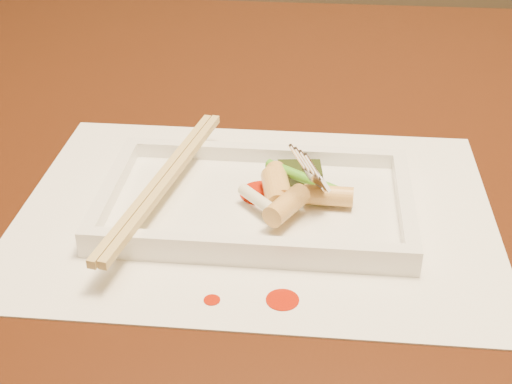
# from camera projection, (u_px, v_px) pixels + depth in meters

# --- Properties ---
(table) EXTENTS (1.40, 0.90, 0.75)m
(table) POSITION_uv_depth(u_px,v_px,m) (341.00, 219.00, 0.78)
(table) COLOR black
(table) RESTS_ON ground
(placemat) EXTENTS (0.40, 0.30, 0.00)m
(placemat) POSITION_uv_depth(u_px,v_px,m) (256.00, 211.00, 0.61)
(placemat) COLOR white
(placemat) RESTS_ON table
(sauce_splatter_a) EXTENTS (0.02, 0.02, 0.00)m
(sauce_splatter_a) POSITION_uv_depth(u_px,v_px,m) (283.00, 300.00, 0.51)
(sauce_splatter_a) COLOR #AB1905
(sauce_splatter_a) RESTS_ON placemat
(sauce_splatter_b) EXTENTS (0.01, 0.01, 0.00)m
(sauce_splatter_b) POSITION_uv_depth(u_px,v_px,m) (212.00, 300.00, 0.51)
(sauce_splatter_b) COLOR #AB1905
(sauce_splatter_b) RESTS_ON placemat
(plate_base) EXTENTS (0.26, 0.16, 0.01)m
(plate_base) POSITION_uv_depth(u_px,v_px,m) (256.00, 206.00, 0.60)
(plate_base) COLOR white
(plate_base) RESTS_ON placemat
(plate_rim_far) EXTENTS (0.26, 0.01, 0.01)m
(plate_rim_far) POSITION_uv_depth(u_px,v_px,m) (264.00, 153.00, 0.66)
(plate_rim_far) COLOR white
(plate_rim_far) RESTS_ON plate_base
(plate_rim_near) EXTENTS (0.26, 0.01, 0.01)m
(plate_rim_near) POSITION_uv_depth(u_px,v_px,m) (247.00, 247.00, 0.54)
(plate_rim_near) COLOR white
(plate_rim_near) RESTS_ON plate_base
(plate_rim_left) EXTENTS (0.01, 0.14, 0.01)m
(plate_rim_left) POSITION_uv_depth(u_px,v_px,m) (112.00, 188.00, 0.61)
(plate_rim_left) COLOR white
(plate_rim_left) RESTS_ON plate_base
(plate_rim_right) EXTENTS (0.01, 0.14, 0.01)m
(plate_rim_right) POSITION_uv_depth(u_px,v_px,m) (405.00, 203.00, 0.59)
(plate_rim_right) COLOR white
(plate_rim_right) RESTS_ON plate_base
(veg_piece) EXTENTS (0.04, 0.03, 0.01)m
(veg_piece) POSITION_uv_depth(u_px,v_px,m) (300.00, 173.00, 0.63)
(veg_piece) COLOR black
(veg_piece) RESTS_ON plate_base
(scallion_white) EXTENTS (0.03, 0.04, 0.01)m
(scallion_white) POSITION_uv_depth(u_px,v_px,m) (257.00, 199.00, 0.58)
(scallion_white) COLOR #EAEACC
(scallion_white) RESTS_ON plate_base
(scallion_green) EXTENTS (0.08, 0.05, 0.01)m
(scallion_green) POSITION_uv_depth(u_px,v_px,m) (307.00, 179.00, 0.61)
(scallion_green) COLOR #399017
(scallion_green) RESTS_ON plate_base
(chopstick_a) EXTENTS (0.05, 0.24, 0.01)m
(chopstick_a) POSITION_uv_depth(u_px,v_px,m) (159.00, 180.00, 0.60)
(chopstick_a) COLOR tan
(chopstick_a) RESTS_ON plate_rim_near
(chopstick_b) EXTENTS (0.05, 0.24, 0.01)m
(chopstick_b) POSITION_uv_depth(u_px,v_px,m) (169.00, 180.00, 0.60)
(chopstick_b) COLOR tan
(chopstick_b) RESTS_ON plate_rim_near
(fork) EXTENTS (0.09, 0.10, 0.14)m
(fork) POSITION_uv_depth(u_px,v_px,m) (345.00, 117.00, 0.57)
(fork) COLOR silver
(fork) RESTS_ON plate_base
(sauce_blob_0) EXTENTS (0.04, 0.04, 0.00)m
(sauce_blob_0) POSITION_uv_depth(u_px,v_px,m) (263.00, 193.00, 0.61)
(sauce_blob_0) COLOR #AB1905
(sauce_blob_0) RESTS_ON plate_base
(rice_cake_0) EXTENTS (0.03, 0.05, 0.02)m
(rice_cake_0) POSITION_uv_depth(u_px,v_px,m) (279.00, 184.00, 0.61)
(rice_cake_0) COLOR #E3BE6A
(rice_cake_0) RESTS_ON plate_base
(rice_cake_1) EXTENTS (0.04, 0.02, 0.02)m
(rice_cake_1) POSITION_uv_depth(u_px,v_px,m) (328.00, 196.00, 0.59)
(rice_cake_1) COLOR #E3BE6A
(rice_cake_1) RESTS_ON plate_base
(rice_cake_2) EXTENTS (0.04, 0.05, 0.02)m
(rice_cake_2) POSITION_uv_depth(u_px,v_px,m) (287.00, 205.00, 0.57)
(rice_cake_2) COLOR #E3BE6A
(rice_cake_2) RESTS_ON plate_base
(rice_cake_3) EXTENTS (0.03, 0.05, 0.02)m
(rice_cake_3) POSITION_uv_depth(u_px,v_px,m) (274.00, 189.00, 0.60)
(rice_cake_3) COLOR #E3BE6A
(rice_cake_3) RESTS_ON plate_base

